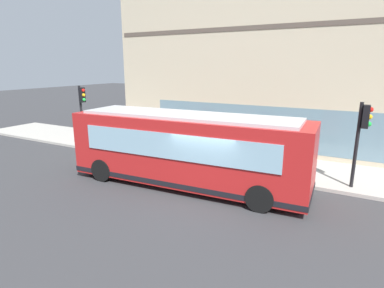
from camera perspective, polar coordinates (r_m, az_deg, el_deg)
ground at (r=12.49m, az=3.14°, el=-9.36°), size 120.00×120.00×0.00m
sidewalk_curb at (r=16.51m, az=10.10°, el=-3.35°), size 4.07×40.00×0.15m
building_corner at (r=21.96m, az=16.44°, el=17.02°), size 8.73×19.39×12.60m
city_bus_nearside at (r=13.03m, az=-1.01°, el=-1.09°), size 3.08×10.16×3.07m
traffic_light_near_corner at (r=13.86m, az=28.64°, el=2.39°), size 0.32×0.49×3.46m
traffic_light_down_block at (r=20.36m, az=-19.41°, el=6.90°), size 0.32×0.49×3.64m
fire_hydrant at (r=17.00m, az=7.60°, el=-1.22°), size 0.35×0.35×0.74m
pedestrian_by_light_pole at (r=16.46m, az=15.16°, el=0.31°), size 0.32×0.32×1.78m
pedestrian_near_building_entrance at (r=16.46m, az=-0.76°, el=0.68°), size 0.32×0.32×1.73m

